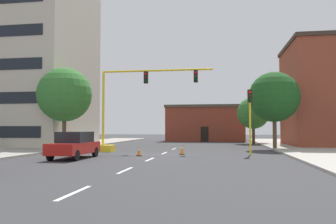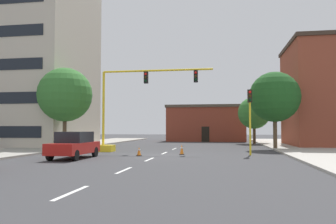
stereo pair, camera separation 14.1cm
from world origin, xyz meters
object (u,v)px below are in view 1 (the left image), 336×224
traffic_light_pole_right (250,107)px  sedan_red_near_left (74,145)px  traffic_cone_roadside_a (139,151)px  traffic_signal_gantry (119,124)px  tree_right_far (253,113)px  traffic_cone_roadside_b (182,149)px  tree_left_near (65,95)px  tree_right_mid (274,97)px

traffic_light_pole_right → sedan_red_near_left: traffic_light_pole_right is taller
sedan_red_near_left → traffic_cone_roadside_a: 4.61m
traffic_signal_gantry → tree_right_far: 20.50m
traffic_cone_roadside_a → traffic_cone_roadside_b: traffic_cone_roadside_b is taller
traffic_cone_roadside_b → traffic_signal_gantry: bearing=159.0°
tree_right_far → traffic_cone_roadside_b: size_ratio=7.49×
tree_left_near → traffic_signal_gantry: bearing=-18.3°
tree_left_near → traffic_cone_roadside_b: bearing=-19.6°
sedan_red_near_left → tree_right_mid: bearing=38.6°
sedan_red_near_left → traffic_cone_roadside_b: (6.50, 4.40, -0.50)m
tree_left_near → sedan_red_near_left: size_ratio=1.68×
traffic_cone_roadside_b → traffic_light_pole_right: bearing=2.7°
traffic_light_pole_right → traffic_cone_roadside_a: traffic_light_pole_right is taller
traffic_signal_gantry → tree_left_near: bearing=161.7°
traffic_light_pole_right → tree_right_far: bearing=83.9°
traffic_signal_gantry → traffic_cone_roadside_a: 5.03m
tree_right_far → traffic_cone_roadside_a: size_ratio=8.91×
tree_right_mid → traffic_cone_roadside_b: 11.36m
traffic_light_pole_right → traffic_cone_roadside_b: 5.92m
traffic_light_pole_right → tree_left_near: 16.90m
tree_right_far → traffic_cone_roadside_b: bearing=-110.7°
tree_right_far → traffic_cone_roadside_a: 22.47m
traffic_cone_roadside_a → tree_right_far: bearing=63.8°
tree_right_mid → tree_left_near: tree_left_near is taller
tree_right_mid → sedan_red_near_left: (-14.27, -11.39, -3.95)m
tree_left_near → sedan_red_near_left: (4.89, -8.45, -4.17)m
sedan_red_near_left → traffic_cone_roadside_b: bearing=34.1°
traffic_light_pole_right → traffic_cone_roadside_b: (-5.01, -0.23, -3.14)m
tree_right_far → sedan_red_near_left: bearing=-120.6°
traffic_signal_gantry → traffic_cone_roadside_a: (2.71, -3.74, -1.98)m
tree_right_mid → tree_right_far: size_ratio=1.22×
traffic_signal_gantry → sedan_red_near_left: traffic_signal_gantry is taller
tree_left_near → sedan_red_near_left: 10.62m
sedan_red_near_left → traffic_signal_gantry: bearing=82.0°
traffic_light_pole_right → traffic_signal_gantry: bearing=169.8°
sedan_red_near_left → traffic_cone_roadside_b: size_ratio=5.74×
tree_right_far → tree_right_mid: bearing=-85.8°
tree_left_near → tree_right_far: 23.23m
traffic_signal_gantry → tree_right_mid: 14.43m
traffic_cone_roadside_a → traffic_cone_roadside_b: (2.88, 1.60, 0.06)m
traffic_light_pole_right → tree_right_mid: bearing=67.8°
traffic_signal_gantry → tree_right_far: traffic_signal_gantry is taller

